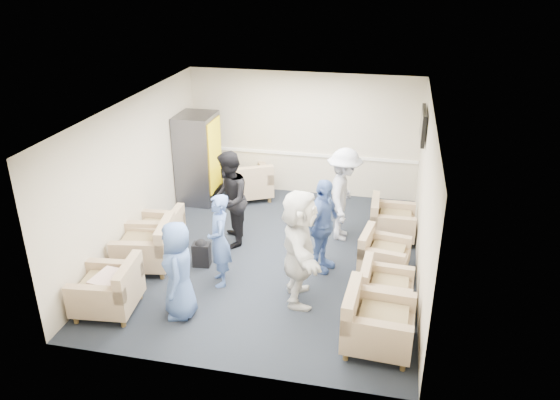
% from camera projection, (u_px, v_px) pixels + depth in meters
% --- Properties ---
extents(floor, '(6.00, 6.00, 0.00)m').
position_uv_depth(floor, '(272.00, 256.00, 9.70)').
color(floor, black).
rests_on(floor, ground).
extents(ceiling, '(6.00, 6.00, 0.00)m').
position_uv_depth(ceiling, '(271.00, 107.00, 8.59)').
color(ceiling, white).
rests_on(ceiling, back_wall).
extents(back_wall, '(5.00, 0.02, 2.70)m').
position_uv_depth(back_wall, '(303.00, 134.00, 11.82)').
color(back_wall, beige).
rests_on(back_wall, floor).
extents(front_wall, '(5.00, 0.02, 2.70)m').
position_uv_depth(front_wall, '(215.00, 281.00, 6.47)').
color(front_wall, beige).
rests_on(front_wall, floor).
extents(left_wall, '(0.02, 6.00, 2.70)m').
position_uv_depth(left_wall, '(134.00, 175.00, 9.63)').
color(left_wall, beige).
rests_on(left_wall, floor).
extents(right_wall, '(0.02, 6.00, 2.70)m').
position_uv_depth(right_wall, '(425.00, 199.00, 8.66)').
color(right_wall, beige).
rests_on(right_wall, floor).
extents(chair_rail, '(4.98, 0.04, 0.06)m').
position_uv_depth(chair_rail, '(303.00, 154.00, 11.99)').
color(chair_rail, white).
rests_on(chair_rail, back_wall).
extents(tv, '(0.10, 1.00, 0.58)m').
position_uv_depth(tv, '(423.00, 125.00, 9.99)').
color(tv, black).
rests_on(tv, right_wall).
extents(armchair_left_near, '(0.96, 0.96, 0.70)m').
position_uv_depth(armchair_left_near, '(111.00, 291.00, 8.08)').
color(armchair_left_near, '#A08667').
rests_on(armchair_left_near, floor).
extents(armchair_left_mid, '(1.04, 1.04, 0.72)m').
position_uv_depth(armchair_left_mid, '(148.00, 248.00, 9.23)').
color(armchair_left_mid, '#A08667').
rests_on(armchair_left_mid, floor).
extents(armchair_left_far, '(0.85, 0.85, 0.64)m').
position_uv_depth(armchair_left_far, '(161.00, 233.00, 9.84)').
color(armchair_left_far, '#A08667').
rests_on(armchair_left_far, floor).
extents(armchair_right_near, '(0.97, 0.97, 0.73)m').
position_uv_depth(armchair_right_near, '(374.00, 324.00, 7.32)').
color(armchair_right_near, '#A08667').
rests_on(armchair_right_near, floor).
extents(armchair_right_midnear, '(0.80, 0.80, 0.61)m').
position_uv_depth(armchair_right_midnear, '(383.00, 290.00, 8.17)').
color(armchair_right_midnear, '#A08667').
rests_on(armchair_right_midnear, floor).
extents(armchair_right_midfar, '(0.87, 0.87, 0.61)m').
position_uv_depth(armchair_right_midfar, '(381.00, 255.00, 9.13)').
color(armchair_right_midfar, '#A08667').
rests_on(armchair_right_midfar, floor).
extents(armchair_right_far, '(0.83, 0.83, 0.66)m').
position_uv_depth(armchair_right_far, '(389.00, 222.00, 10.22)').
color(armchair_right_far, '#A08667').
rests_on(armchair_right_far, floor).
extents(armchair_corner, '(1.21, 1.21, 0.72)m').
position_uv_depth(armchair_corner, '(250.00, 183.00, 11.88)').
color(armchair_corner, '#A08667').
rests_on(armchair_corner, floor).
extents(vending_machine, '(0.77, 0.90, 1.91)m').
position_uv_depth(vending_machine, '(198.00, 158.00, 11.58)').
color(vending_machine, '#52515A').
rests_on(vending_machine, floor).
extents(backpack, '(0.31, 0.24, 0.50)m').
position_uv_depth(backpack, '(201.00, 252.00, 9.32)').
color(backpack, black).
rests_on(backpack, floor).
extents(pillow, '(0.44, 0.55, 0.14)m').
position_uv_depth(pillow, '(108.00, 280.00, 8.00)').
color(pillow, beige).
rests_on(pillow, armchair_left_near).
extents(person_front_left, '(0.67, 0.84, 1.50)m').
position_uv_depth(person_front_left, '(178.00, 270.00, 7.84)').
color(person_front_left, '#4564A7').
rests_on(person_front_left, floor).
extents(person_mid_left, '(0.57, 0.67, 1.55)m').
position_uv_depth(person_mid_left, '(219.00, 240.00, 8.61)').
color(person_mid_left, '#4564A7').
rests_on(person_mid_left, floor).
extents(person_back_left, '(0.86, 1.00, 1.78)m').
position_uv_depth(person_back_left, '(229.00, 200.00, 9.76)').
color(person_back_left, black).
rests_on(person_back_left, floor).
extents(person_back_right, '(0.66, 1.14, 1.76)m').
position_uv_depth(person_back_right, '(344.00, 195.00, 10.00)').
color(person_back_right, silver).
rests_on(person_back_right, floor).
extents(person_mid_right, '(0.71, 1.04, 1.63)m').
position_uv_depth(person_mid_right, '(322.00, 226.00, 8.98)').
color(person_mid_right, '#4564A7').
rests_on(person_mid_right, floor).
extents(person_front_right, '(0.91, 1.78, 1.84)m').
position_uv_depth(person_front_right, '(299.00, 247.00, 8.11)').
color(person_front_right, silver).
rests_on(person_front_right, floor).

